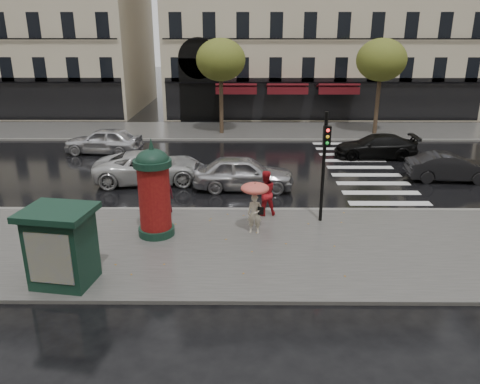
{
  "coord_description": "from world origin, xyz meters",
  "views": [
    {
      "loc": [
        -0.43,
        -15.19,
        7.27
      ],
      "look_at": [
        -0.56,
        1.5,
        1.4
      ],
      "focal_mm": 35.0,
      "sensor_mm": 36.0,
      "label": 1
    }
  ],
  "objects_px": {
    "woman_red": "(265,193)",
    "car_far_silver": "(104,141)",
    "man_burgundy": "(163,194)",
    "newsstand": "(62,246)",
    "woman_umbrella": "(255,199)",
    "car_black": "(376,146)",
    "morris_column": "(154,190)",
    "car_silver": "(244,173)",
    "car_darkgrey": "(450,167)",
    "car_white": "(151,167)",
    "traffic_light": "(325,157)"
  },
  "relations": [
    {
      "from": "traffic_light",
      "to": "car_black",
      "type": "xyz_separation_m",
      "value": [
        4.74,
        9.95,
        -2.02
      ]
    },
    {
      "from": "woman_red",
      "to": "traffic_light",
      "type": "distance_m",
      "value": 2.82
    },
    {
      "from": "morris_column",
      "to": "car_white",
      "type": "xyz_separation_m",
      "value": [
        -1.4,
        6.53,
        -1.09
      ]
    },
    {
      "from": "woman_umbrella",
      "to": "newsstand",
      "type": "height_order",
      "value": "newsstand"
    },
    {
      "from": "woman_umbrella",
      "to": "morris_column",
      "type": "xyz_separation_m",
      "value": [
        -3.59,
        -0.18,
        0.43
      ]
    },
    {
      "from": "man_burgundy",
      "to": "newsstand",
      "type": "relative_size",
      "value": 0.76
    },
    {
      "from": "woman_red",
      "to": "car_darkgrey",
      "type": "distance_m",
      "value": 10.67
    },
    {
      "from": "newsstand",
      "to": "car_black",
      "type": "relative_size",
      "value": 0.49
    },
    {
      "from": "morris_column",
      "to": "traffic_light",
      "type": "xyz_separation_m",
      "value": [
        6.21,
        1.27,
        0.86
      ]
    },
    {
      "from": "man_burgundy",
      "to": "morris_column",
      "type": "relative_size",
      "value": 0.49
    },
    {
      "from": "woman_umbrella",
      "to": "car_white",
      "type": "bearing_deg",
      "value": 128.18
    },
    {
      "from": "car_silver",
      "to": "car_white",
      "type": "height_order",
      "value": "car_silver"
    },
    {
      "from": "traffic_light",
      "to": "car_darkgrey",
      "type": "bearing_deg",
      "value": 37.48
    },
    {
      "from": "car_black",
      "to": "traffic_light",
      "type": "bearing_deg",
      "value": -24.45
    },
    {
      "from": "woman_umbrella",
      "to": "car_darkgrey",
      "type": "height_order",
      "value": "woman_umbrella"
    },
    {
      "from": "woman_red",
      "to": "car_far_silver",
      "type": "distance_m",
      "value": 13.83
    },
    {
      "from": "car_darkgrey",
      "to": "car_far_silver",
      "type": "bearing_deg",
      "value": 77.83
    },
    {
      "from": "man_burgundy",
      "to": "woman_red",
      "type": "bearing_deg",
      "value": 152.37
    },
    {
      "from": "traffic_light",
      "to": "man_burgundy",
      "type": "bearing_deg",
      "value": 173.76
    },
    {
      "from": "traffic_light",
      "to": "car_darkgrey",
      "type": "height_order",
      "value": "traffic_light"
    },
    {
      "from": "morris_column",
      "to": "car_far_silver",
      "type": "bearing_deg",
      "value": 113.73
    },
    {
      "from": "car_black",
      "to": "woman_red",
      "type": "bearing_deg",
      "value": -35.69
    },
    {
      "from": "car_silver",
      "to": "man_burgundy",
      "type": "bearing_deg",
      "value": 138.45
    },
    {
      "from": "woman_red",
      "to": "newsstand",
      "type": "bearing_deg",
      "value": 29.77
    },
    {
      "from": "woman_red",
      "to": "car_darkgrey",
      "type": "relative_size",
      "value": 0.44
    },
    {
      "from": "man_burgundy",
      "to": "newsstand",
      "type": "bearing_deg",
      "value": 41.59
    },
    {
      "from": "woman_red",
      "to": "car_black",
      "type": "relative_size",
      "value": 0.39
    },
    {
      "from": "car_white",
      "to": "car_silver",
      "type": "bearing_deg",
      "value": -109.34
    },
    {
      "from": "woman_umbrella",
      "to": "car_far_silver",
      "type": "bearing_deg",
      "value": 126.75
    },
    {
      "from": "woman_umbrella",
      "to": "woman_red",
      "type": "distance_m",
      "value": 1.87
    },
    {
      "from": "newsstand",
      "to": "car_white",
      "type": "bearing_deg",
      "value": 86.07
    },
    {
      "from": "man_burgundy",
      "to": "car_far_silver",
      "type": "relative_size",
      "value": 0.38
    },
    {
      "from": "newsstand",
      "to": "car_black",
      "type": "height_order",
      "value": "newsstand"
    },
    {
      "from": "woman_umbrella",
      "to": "morris_column",
      "type": "bearing_deg",
      "value": -177.15
    },
    {
      "from": "woman_red",
      "to": "car_silver",
      "type": "relative_size",
      "value": 0.39
    },
    {
      "from": "woman_umbrella",
      "to": "car_silver",
      "type": "xyz_separation_m",
      "value": [
        -0.41,
        5.27,
        -0.61
      ]
    },
    {
      "from": "traffic_light",
      "to": "car_darkgrey",
      "type": "relative_size",
      "value": 1.02
    },
    {
      "from": "woman_red",
      "to": "car_far_silver",
      "type": "xyz_separation_m",
      "value": [
        -9.37,
        10.18,
        -0.25
      ]
    },
    {
      "from": "morris_column",
      "to": "car_black",
      "type": "relative_size",
      "value": 0.76
    },
    {
      "from": "woman_umbrella",
      "to": "man_burgundy",
      "type": "relative_size",
      "value": 1.11
    },
    {
      "from": "man_burgundy",
      "to": "morris_column",
      "type": "bearing_deg",
      "value": 63.54
    },
    {
      "from": "newsstand",
      "to": "car_silver",
      "type": "distance_m",
      "value": 10.35
    },
    {
      "from": "woman_umbrella",
      "to": "newsstand",
      "type": "xyz_separation_m",
      "value": [
        -5.68,
        -3.62,
        -0.1
      ]
    },
    {
      "from": "car_darkgrey",
      "to": "car_black",
      "type": "height_order",
      "value": "car_darkgrey"
    },
    {
      "from": "car_black",
      "to": "car_far_silver",
      "type": "relative_size",
      "value": 1.02
    },
    {
      "from": "man_burgundy",
      "to": "car_darkgrey",
      "type": "distance_m",
      "value": 14.41
    },
    {
      "from": "morris_column",
      "to": "newsstand",
      "type": "distance_m",
      "value": 4.06
    },
    {
      "from": "traffic_light",
      "to": "newsstand",
      "type": "height_order",
      "value": "traffic_light"
    },
    {
      "from": "man_burgundy",
      "to": "car_darkgrey",
      "type": "height_order",
      "value": "man_burgundy"
    },
    {
      "from": "morris_column",
      "to": "car_silver",
      "type": "height_order",
      "value": "morris_column"
    }
  ]
}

